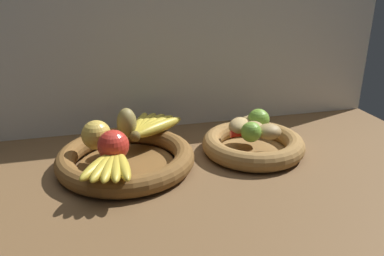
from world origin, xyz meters
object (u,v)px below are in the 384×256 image
(pear_brown, at_px, (127,123))
(banana_bunch_back, at_px, (150,126))
(potato_small, at_px, (269,132))
(potato_oblong, at_px, (239,126))
(potato_back, at_px, (254,123))
(apple_golden_left, at_px, (96,135))
(fruit_bowl_left, at_px, (126,159))
(apple_red_front, at_px, (113,145))
(fruit_bowl_right, at_px, (253,145))
(banana_bunch_front, at_px, (111,165))
(lime_near, at_px, (251,132))
(chili_pepper, at_px, (255,132))
(lime_far, at_px, (259,120))
(potato_large, at_px, (254,129))

(pear_brown, height_order, banana_bunch_back, pear_brown)
(pear_brown, xyz_separation_m, potato_small, (0.37, -0.11, -0.02))
(potato_oblong, bearing_deg, potato_back, 15.95)
(apple_golden_left, distance_m, pear_brown, 0.10)
(fruit_bowl_left, bearing_deg, banana_bunch_back, 52.92)
(apple_red_front, bearing_deg, apple_golden_left, 115.87)
(pear_brown, height_order, potato_small, pear_brown)
(fruit_bowl_right, xyz_separation_m, banana_bunch_front, (-0.40, -0.12, 0.04))
(banana_bunch_front, relative_size, potato_oblong, 2.03)
(potato_small, distance_m, lime_near, 0.06)
(pear_brown, relative_size, banana_bunch_front, 0.50)
(apple_golden_left, xyz_separation_m, chili_pepper, (0.43, -0.02, -0.03))
(apple_golden_left, relative_size, pear_brown, 0.91)
(apple_red_front, xyz_separation_m, chili_pepper, (0.39, 0.06, -0.03))
(apple_golden_left, xyz_separation_m, lime_far, (0.45, 0.02, -0.01))
(apple_red_front, bearing_deg, pear_brown, 71.39)
(fruit_bowl_left, distance_m, banana_bunch_back, 0.14)
(fruit_bowl_right, distance_m, banana_bunch_back, 0.30)
(fruit_bowl_right, distance_m, chili_pepper, 0.04)
(pear_brown, bearing_deg, apple_golden_left, -145.53)
(lime_far, bearing_deg, fruit_bowl_right, -127.87)
(fruit_bowl_left, height_order, banana_bunch_back, banana_bunch_back)
(fruit_bowl_left, bearing_deg, apple_golden_left, 164.23)
(potato_large, xyz_separation_m, potato_oblong, (-0.03, 0.03, 0.00))
(potato_oblong, relative_size, chili_pepper, 0.58)
(fruit_bowl_right, relative_size, banana_bunch_back, 1.50)
(fruit_bowl_left, relative_size, chili_pepper, 2.51)
(potato_small, bearing_deg, pear_brown, 164.04)
(apple_golden_left, xyz_separation_m, potato_small, (0.46, -0.05, -0.02))
(potato_back, xyz_separation_m, potato_large, (-0.02, -0.04, -0.00))
(pear_brown, xyz_separation_m, banana_bunch_front, (-0.06, -0.19, -0.03))
(pear_brown, bearing_deg, lime_far, -6.02)
(potato_back, bearing_deg, potato_oblong, -164.05)
(banana_bunch_front, bearing_deg, pear_brown, 73.74)
(banana_bunch_back, xyz_separation_m, potato_back, (0.29, -0.07, 0.00))
(fruit_bowl_left, distance_m, apple_red_front, 0.09)
(apple_golden_left, distance_m, banana_bunch_back, 0.17)
(potato_oblong, height_order, lime_near, lime_near)
(potato_large, xyz_separation_m, lime_near, (-0.02, -0.04, 0.01))
(apple_golden_left, bearing_deg, fruit_bowl_left, -15.77)
(apple_red_front, bearing_deg, lime_far, 12.83)
(apple_red_front, bearing_deg, potato_oblong, 13.46)
(fruit_bowl_left, relative_size, potato_small, 5.28)
(fruit_bowl_right, xyz_separation_m, apple_golden_left, (-0.42, 0.02, 0.07))
(potato_large, bearing_deg, pear_brown, 167.47)
(apple_golden_left, height_order, chili_pepper, apple_golden_left)
(fruit_bowl_left, distance_m, fruit_bowl_right, 0.36)
(fruit_bowl_right, xyz_separation_m, pear_brown, (-0.34, 0.08, 0.07))
(fruit_bowl_right, distance_m, potato_large, 0.05)
(apple_red_front, height_order, apple_golden_left, same)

